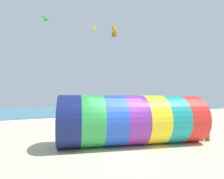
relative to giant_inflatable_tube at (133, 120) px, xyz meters
The scene contains 10 objects.
ground_plane 1.93m from the giant_inflatable_tube, 163.33° to the right, with size 120.00×120.00×0.00m, color beige.
sea 37.30m from the giant_inflatable_tube, 92.05° to the left, with size 120.00×40.00×0.10m, color teal.
giant_inflatable_tube is the anchor object (origin of this frame).
kite_handler 4.59m from the giant_inflatable_tube, 24.59° to the right, with size 0.25×0.38×1.72m.
kite_green_parafoil 16.24m from the giant_inflatable_tube, 98.70° to the left, with size 1.24×1.15×0.65m.
kite_yellow_delta 16.63m from the giant_inflatable_tube, 71.84° to the left, with size 1.01×0.95×1.27m.
kite_orange_box 17.73m from the giant_inflatable_tube, 59.01° to the left, with size 0.55×0.55×1.51m.
bystander_near_water 11.88m from the giant_inflatable_tube, 91.29° to the left, with size 0.40×0.41×1.66m.
bystander_mid_beach 10.22m from the giant_inflatable_tube, 75.83° to the left, with size 0.41×0.41×1.73m.
beach_flag 4.56m from the giant_inflatable_tube, ahead, with size 0.47×0.36×2.42m.
Camera 1 is at (-5.09, -6.96, 2.38)m, focal length 28.00 mm.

